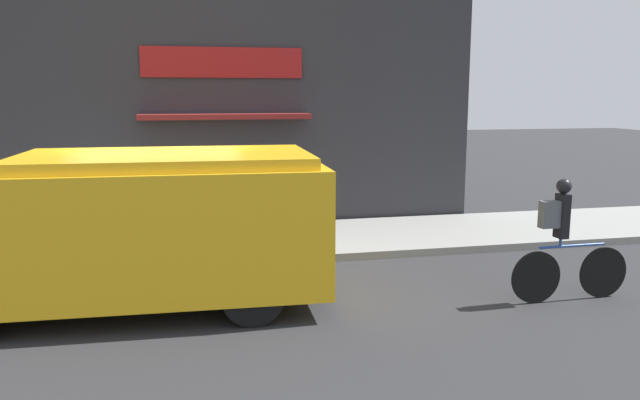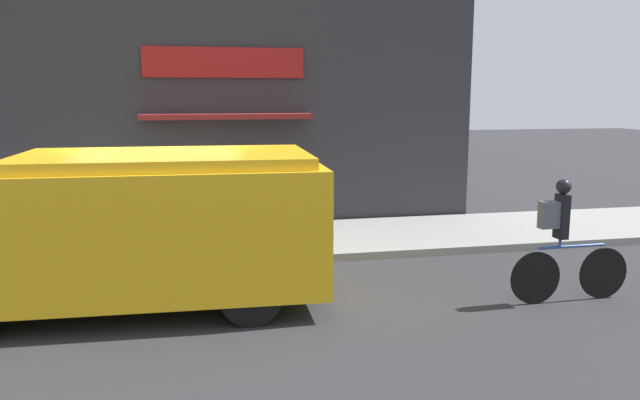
# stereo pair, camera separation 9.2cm
# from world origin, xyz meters

# --- Properties ---
(ground_plane) EXTENTS (70.00, 70.00, 0.00)m
(ground_plane) POSITION_xyz_m (0.00, 0.00, 0.00)
(ground_plane) COLOR #2B2B2D
(sidewalk) EXTENTS (28.00, 2.81, 0.13)m
(sidewalk) POSITION_xyz_m (0.00, 1.41, 0.07)
(sidewalk) COLOR gray
(sidewalk) RESTS_ON ground_plane
(storefront) EXTENTS (13.07, 0.85, 5.76)m
(storefront) POSITION_xyz_m (0.03, 2.96, 2.88)
(storefront) COLOR #2D2D33
(storefront) RESTS_ON ground_plane
(school_bus) EXTENTS (5.34, 2.92, 2.03)m
(school_bus) POSITION_xyz_m (-0.17, -1.51, 1.06)
(school_bus) COLOR yellow
(school_bus) RESTS_ON ground_plane
(cyclist) EXTENTS (1.75, 0.20, 1.69)m
(cyclist) POSITION_xyz_m (5.35, -2.61, 0.79)
(cyclist) COLOR black
(cyclist) RESTS_ON ground_plane
(trash_bin) EXTENTS (0.59, 0.59, 0.81)m
(trash_bin) POSITION_xyz_m (1.68, 1.99, 0.54)
(trash_bin) COLOR #38383D
(trash_bin) RESTS_ON sidewalk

